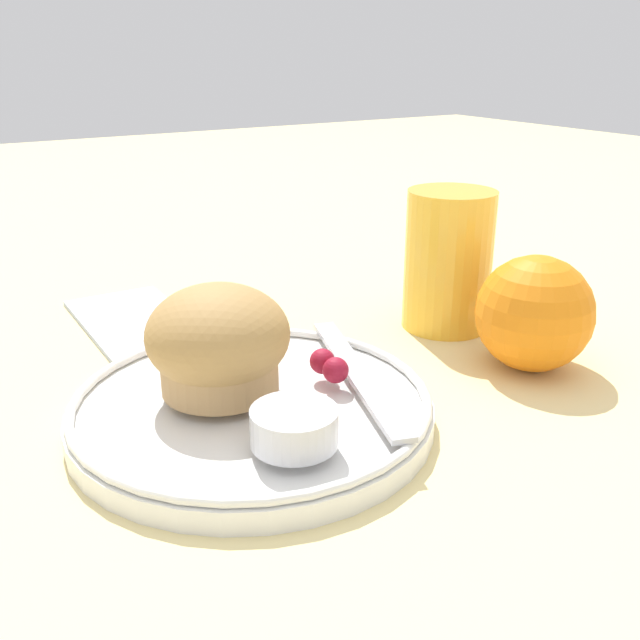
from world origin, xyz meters
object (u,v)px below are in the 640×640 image
object	(u,v)px
muffin	(218,343)
orange_fruit	(534,313)
butter_knife	(357,373)
juice_glass	(448,260)

from	to	relation	value
muffin	orange_fruit	xyz separation A→B (m)	(0.05, 0.22, -0.01)
muffin	butter_knife	xyz separation A→B (m)	(0.03, 0.08, -0.03)
butter_knife	juice_glass	bearing A→B (deg)	135.71
muffin	juice_glass	bearing A→B (deg)	101.74
juice_glass	muffin	bearing A→B (deg)	-78.26
muffin	butter_knife	distance (m)	0.09
muffin	butter_knife	world-z (taller)	muffin
butter_knife	juice_glass	size ratio (longest dim) A/B	1.51
muffin	orange_fruit	bearing A→B (deg)	77.58
butter_knife	muffin	bearing A→B (deg)	-92.63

